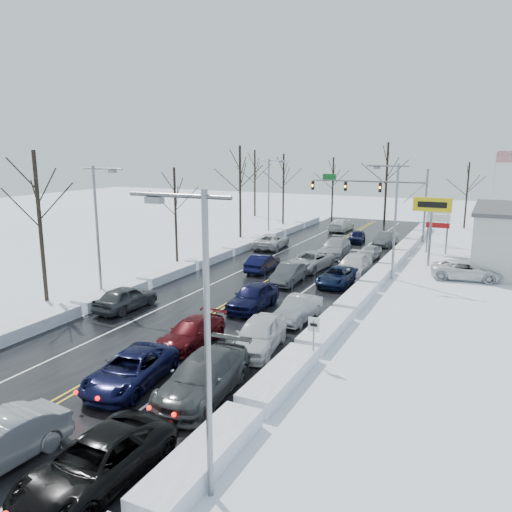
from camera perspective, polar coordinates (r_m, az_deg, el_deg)
The scene contains 43 objects.
ground at distance 34.37m, azimuth -2.06°, elevation -4.88°, with size 160.00×160.00×0.00m, color white.
road_surface at distance 36.08m, azimuth -0.58°, elevation -4.05°, with size 14.00×84.00×0.01m, color black.
snow_bank_left at distance 39.90m, azimuth -10.43°, elevation -2.68°, with size 1.49×72.00×0.71m, color white.
snow_bank_right at distance 33.57m, azimuth 11.20°, elevation -5.53°, with size 1.49×72.00×0.71m, color white.
traffic_signal_mast at distance 58.49m, azimuth 13.93°, elevation 7.25°, with size 13.28×0.39×8.00m.
tires_plus_sign at distance 45.63m, azimuth 19.47°, elevation 5.05°, with size 3.20×0.34×6.00m.
used_vehicles_sign at distance 51.76m, azimuth 20.10°, elevation 3.88°, with size 2.20×0.22×4.65m.
speed_limit_sign at distance 23.79m, azimuth 6.62°, elevation -8.63°, with size 0.55×0.09×2.35m.
flagpole at distance 59.25m, azimuth 25.60°, elevation 6.92°, with size 1.87×1.20×10.00m.
streetlight_se at distance 13.94m, azimuth -6.32°, elevation -7.67°, with size 3.20×0.25×9.00m.
streetlight_ne at distance 40.00m, azimuth 15.39°, elevation 4.87°, with size 3.20×0.25×9.00m.
streetlight_sw at distance 34.78m, azimuth -17.51°, elevation 3.73°, with size 3.20×0.25×9.00m.
streetlight_nw at distance 58.30m, azimuth 1.64°, elevation 7.41°, with size 3.20×0.25×9.00m.
tree_left_b at distance 35.52m, azimuth -23.70°, elevation 6.16°, with size 4.00×4.00×10.00m.
tree_left_c at distance 45.38m, azimuth -9.25°, elevation 6.74°, with size 3.40×3.40×8.50m.
tree_left_d at distance 57.63m, azimuth -1.84°, elevation 9.37°, with size 4.20×4.20×10.50m.
tree_left_e at distance 68.38m, azimuth 3.16°, elevation 9.19°, with size 3.80×3.80×9.50m.
tree_far_a at distance 76.77m, azimuth -0.14°, elevation 9.78°, with size 4.00×4.00×10.00m.
tree_far_b at distance 73.37m, azimuth 8.79°, elevation 8.99°, with size 3.60×3.60×9.00m.
tree_far_c at distance 69.43m, azimuth 14.75°, elevation 9.73°, with size 4.40×4.40×11.00m.
tree_far_d at distance 69.80m, azimuth 23.06°, elevation 7.75°, with size 3.40×3.40×8.50m.
queued_car_2 at distance 22.97m, azimuth -14.04°, elevation -14.14°, with size 2.39×5.19×1.44m, color black.
queued_car_3 at distance 26.75m, azimuth -7.34°, elevation -10.01°, with size 1.89×4.66×1.35m, color #46090D.
queued_car_4 at distance 32.17m, azimuth -0.36°, elevation -6.07°, with size 1.96×4.87×1.66m, color black.
queued_car_5 at distance 38.26m, azimuth 3.72°, elevation -3.14°, with size 1.58×4.54×1.50m, color #3D4042.
queued_car_6 at distance 42.72m, azimuth 6.14°, elevation -1.57°, with size 2.54×5.52×1.53m, color #A3A6AB.
queued_car_7 at distance 48.60m, azimuth 9.00°, elevation 0.01°, with size 2.33×5.73×1.66m, color #9B9DA2.
queued_car_8 at distance 56.17m, azimuth 11.42°, elevation 1.54°, with size 1.57×3.89×1.33m, color black.
queued_car_10 at distance 17.42m, azimuth -17.62°, elevation -23.59°, with size 2.50×5.43×1.51m, color black.
queued_car_11 at distance 21.63m, azimuth -5.99°, elevation -15.56°, with size 2.37×5.83×1.69m, color #393C3E.
queued_car_12 at distance 25.84m, azimuth 0.31°, elevation -10.72°, with size 2.01×4.99×1.70m, color silver.
queued_car_13 at distance 30.21m, azimuth 4.82°, elevation -7.34°, with size 1.51×4.33×1.43m, color gray.
queued_car_14 at distance 38.27m, azimuth 9.30°, elevation -3.27°, with size 2.24×4.85×1.35m, color black.
queued_car_15 at distance 41.49m, azimuth 11.07°, elevation -2.14°, with size 2.30×5.65×1.64m, color silver.
queued_car_16 at distance 47.62m, azimuth 12.74°, elevation -0.39°, with size 1.57×3.90×1.33m, color #95989C.
queued_car_17 at distance 54.94m, azimuth 14.62°, elevation 1.15°, with size 1.56×4.46×1.47m, color #434648.
oncoming_car_0 at distance 41.93m, azimuth 0.74°, elevation -1.76°, with size 1.54×4.41×1.45m, color black.
oncoming_car_1 at distance 51.79m, azimuth 1.80°, elevation 0.89°, with size 2.55×5.54×1.54m, color silver.
oncoming_car_2 at distance 63.75m, azimuth 9.68°, elevation 2.83°, with size 2.17×5.33×1.55m, color white.
oncoming_car_3 at distance 33.14m, azimuth -14.59°, elevation -5.92°, with size 1.84×4.59×1.56m, color #3C3E41.
parked_car_0 at distance 42.69m, azimuth 22.86°, elevation -2.48°, with size 2.46×5.34×1.48m, color white.
parked_car_1 at distance 47.46m, azimuth 27.15°, elevation -1.48°, with size 2.01×4.95×1.44m, color #414446.
parked_car_2 at distance 52.42m, azimuth 24.66°, elevation -0.08°, with size 1.68×4.18×1.42m, color black.
Camera 1 is at (15.31, -29.11, 9.99)m, focal length 35.00 mm.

